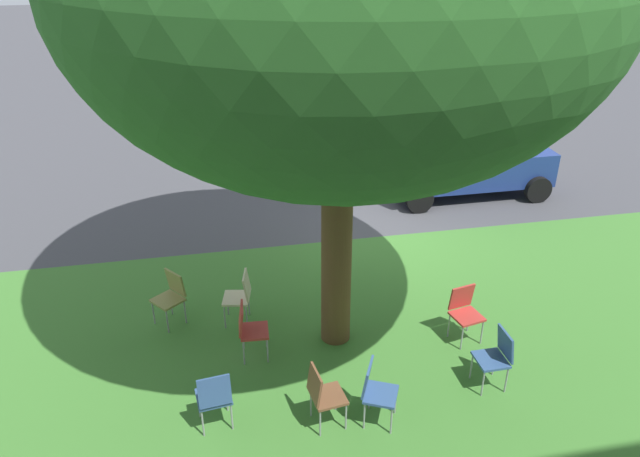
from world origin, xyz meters
name	(u,v)px	position (x,y,z in m)	size (l,w,h in m)	color
ground	(375,233)	(0.00, 0.00, 0.00)	(80.00, 80.00, 0.00)	#424247
grass_verge	(430,324)	(0.00, 3.20, 0.00)	(48.00, 6.00, 0.01)	#3D752D
chair_0	(323,393)	(2.09, 4.94, 0.52)	(0.48, 0.47, 0.88)	brown
chair_1	(249,327)	(2.86, 3.42, 0.52)	(0.45, 0.44, 0.88)	#B7332D
chair_2	(497,354)	(-0.35, 4.67, 0.52)	(0.43, 0.43, 0.88)	#335184
chair_3	(214,396)	(3.41, 4.74, 0.52)	(0.47, 0.47, 0.88)	#335184
chair_4	(240,294)	(2.92, 2.53, 0.52)	(0.49, 0.49, 0.88)	beige
chair_5	(171,294)	(3.98, 2.33, 0.52)	(0.59, 0.58, 0.88)	olive
chair_6	(375,389)	(1.43, 4.99, 0.52)	(0.56, 0.55, 0.88)	#335184
chair_7	(465,309)	(-0.35, 3.60, 0.52)	(0.49, 0.50, 0.88)	#B7332D
parked_car	(468,158)	(-2.64, -1.63, 0.84)	(3.70, 1.92, 1.65)	navy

